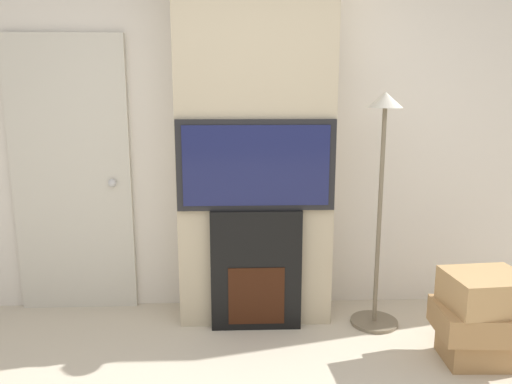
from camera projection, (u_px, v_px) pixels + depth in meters
The scene contains 7 objects.
wall_back at pixel (254, 129), 3.67m from camera, with size 6.00×0.06×2.70m.
chimney_breast at pixel (255, 132), 3.45m from camera, with size 1.06×0.40×2.70m.
fireplace at pixel (256, 269), 3.44m from camera, with size 0.62×0.15×0.84m.
television at pixel (256, 165), 3.29m from camera, with size 1.05×0.07×0.61m.
floor_lamp at pixel (381, 186), 3.35m from camera, with size 0.33×0.33×1.62m.
box_stack at pixel (481, 316), 3.01m from camera, with size 0.53×0.43×0.56m.
entry_door at pixel (72, 177), 3.64m from camera, with size 0.86×0.09×2.02m.
Camera 1 is at (-0.12, -1.66, 1.64)m, focal length 35.00 mm.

